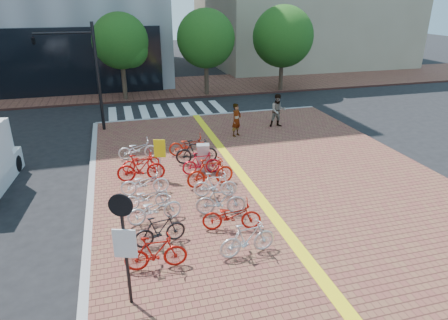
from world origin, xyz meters
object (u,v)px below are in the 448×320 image
object	(u,v)px
bike_5	(141,168)
pedestrian_b	(278,111)
bike_13	(201,163)
bike_8	(248,239)
traffic_light_pole	(69,58)
bike_7	(138,149)
pedestrian_a	(236,120)
bike_15	(190,145)
bike_10	(221,201)
bike_1	(160,230)
bike_9	(232,215)
bike_0	(156,253)
bike_6	(141,161)
bike_12	(210,172)
bike_11	(215,185)
bike_14	(197,152)
utility_box	(203,157)
notice_sign	(124,237)
yellow_sign	(159,152)
bike_2	(154,209)
bike_3	(147,197)
bike_4	(145,183)

from	to	relation	value
bike_5	pedestrian_b	size ratio (longest dim) A/B	1.02
bike_5	bike_13	size ratio (longest dim) A/B	1.18
bike_8	traffic_light_pole	distance (m)	14.61
bike_7	pedestrian_a	xyz separation A→B (m)	(5.27, 1.88, 0.41)
bike_5	bike_15	xyz separation A→B (m)	(2.40, 2.24, -0.07)
bike_10	traffic_light_pole	bearing A→B (deg)	36.78
bike_1	bike_9	size ratio (longest dim) A/B	0.85
bike_8	bike_10	xyz separation A→B (m)	(-0.13, 2.41, -0.00)
bike_0	pedestrian_a	size ratio (longest dim) A/B	0.97
bike_6	bike_12	bearing A→B (deg)	-142.32
bike_11	pedestrian_b	size ratio (longest dim) A/B	0.86
bike_1	bike_14	xyz separation A→B (m)	(2.34, 5.81, 0.08)
bike_7	utility_box	world-z (taller)	utility_box
bike_5	notice_sign	xyz separation A→B (m)	(-0.83, -6.94, 1.30)
bike_1	traffic_light_pole	xyz separation A→B (m)	(-2.94, 12.00, 3.46)
bike_15	notice_sign	distance (m)	9.82
bike_11	bike_15	bearing A→B (deg)	13.19
yellow_sign	traffic_light_pole	world-z (taller)	traffic_light_pole
bike_9	traffic_light_pole	world-z (taller)	traffic_light_pole
bike_2	yellow_sign	distance (m)	3.38
bike_2	yellow_sign	world-z (taller)	yellow_sign
bike_5	utility_box	bearing A→B (deg)	-77.28
bike_9	pedestrian_a	size ratio (longest dim) A/B	1.07
pedestrian_b	traffic_light_pole	bearing A→B (deg)	174.85
bike_8	yellow_sign	bearing A→B (deg)	10.03
traffic_light_pole	bike_3	bearing A→B (deg)	-74.00
bike_3	notice_sign	bearing A→B (deg)	172.06
bike_14	yellow_sign	xyz separation A→B (m)	(-1.74, -1.22, 0.62)
pedestrian_a	notice_sign	size ratio (longest dim) A/B	0.59
yellow_sign	traffic_light_pole	distance (m)	8.67
bike_3	bike_13	xyz separation A→B (m)	(2.45, 2.37, 0.06)
bike_7	yellow_sign	distance (m)	2.70
bike_3	notice_sign	world-z (taller)	notice_sign
bike_8	bike_12	xyz separation A→B (m)	(0.05, 4.65, 0.06)
bike_10	bike_14	bearing A→B (deg)	9.56
bike_4	pedestrian_a	distance (m)	7.68
bike_12	bike_0	bearing A→B (deg)	142.66
bike_2	bike_11	size ratio (longest dim) A/B	1.13
bike_0	bike_4	distance (m)	4.56
traffic_light_pole	bike_12	bearing A→B (deg)	-58.05
bike_3	bike_9	bearing A→B (deg)	-128.06
yellow_sign	bike_4	bearing A→B (deg)	-122.24
bike_1	bike_5	bearing A→B (deg)	-7.83
bike_7	traffic_light_pole	size ratio (longest dim) A/B	0.31
bike_6	bike_5	bearing A→B (deg)	165.12
bike_8	traffic_light_pole	world-z (taller)	traffic_light_pole
bike_2	bike_4	size ratio (longest dim) A/B	1.02
bike_12	pedestrian_a	xyz separation A→B (m)	(2.76, 5.52, 0.30)
traffic_light_pole	utility_box	bearing A→B (deg)	-52.36
bike_10	bike_1	bearing A→B (deg)	130.32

